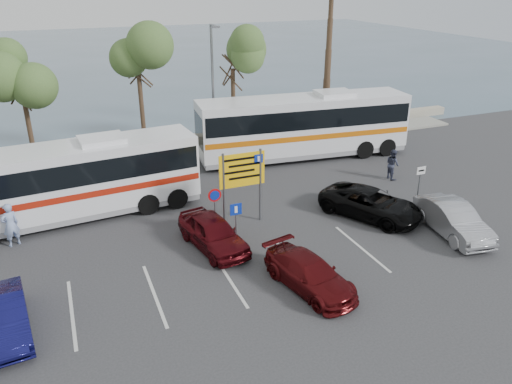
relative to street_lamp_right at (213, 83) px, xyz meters
name	(u,v)px	position (x,y,z in m)	size (l,w,h in m)	color
ground	(248,259)	(-3.00, -13.52, -4.60)	(120.00, 120.00, 0.00)	#313134
kerb_strip	(169,155)	(-3.00, 0.48, -4.52)	(44.00, 2.40, 0.15)	gray
seawall	(162,143)	(-3.00, 2.48, -4.30)	(48.00, 0.80, 0.60)	#A79F86
sea	(95,57)	(-3.00, 46.48, -4.59)	(140.00, 140.00, 0.00)	#405A67
tree_left	(19,71)	(-11.00, 0.48, 1.41)	(3.20, 3.20, 7.20)	#382619
tree_mid	(137,52)	(-4.50, 0.48, 2.06)	(3.20, 3.20, 8.00)	#382619
tree_right	(232,55)	(1.50, 0.48, 1.57)	(3.20, 3.20, 7.40)	#382619
street_lamp_right	(213,83)	(0.00, 0.00, 0.00)	(0.45, 1.15, 8.01)	slate
direction_sign	(242,175)	(-2.00, -10.32, -2.17)	(2.20, 0.12, 3.60)	slate
sign_no_stop	(215,205)	(-3.60, -11.13, -3.02)	(0.60, 0.08, 2.35)	slate
sign_parking	(236,221)	(-3.20, -12.73, -3.13)	(0.50, 0.07, 2.25)	slate
sign_taxi	(420,181)	(6.80, -12.03, -3.18)	(0.50, 0.07, 2.20)	slate
lane_markings	(230,278)	(-4.14, -14.52, -4.60)	(12.02, 4.20, 0.01)	silver
coach_bus_left	(67,184)	(-9.50, -6.73, -2.81)	(12.57, 3.70, 3.86)	white
coach_bus_right	(303,128)	(4.93, -3.02, -2.66)	(13.60, 4.16, 4.17)	white
car_blue	(5,317)	(-12.00, -14.84, -3.95)	(1.37, 3.91, 1.29)	#0F0F49
car_maroon	(310,274)	(-1.60, -16.29, -3.99)	(1.71, 4.21, 1.22)	#530D10
car_red	(213,233)	(-4.00, -12.02, -3.88)	(1.70, 4.23, 1.44)	#4C0A10
suv_black	(371,203)	(4.00, -12.02, -3.91)	(2.29, 4.97, 1.38)	black
car_silver_b	(453,219)	(6.40, -14.93, -3.87)	(1.54, 4.43, 1.46)	#98999E
pedestrian_near	(10,225)	(-12.00, -8.52, -3.61)	(0.72, 0.47, 1.98)	#92A6D5
pedestrian_far	(393,164)	(8.00, -8.29, -3.72)	(0.86, 0.67, 1.76)	#32364C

